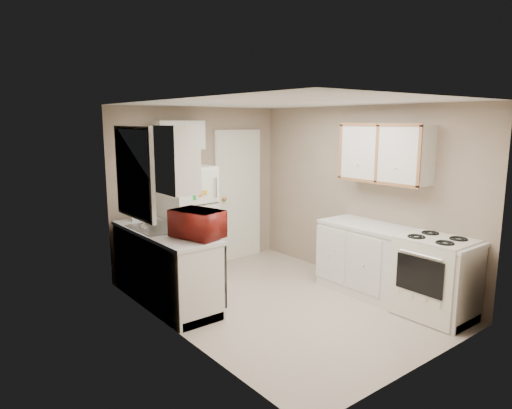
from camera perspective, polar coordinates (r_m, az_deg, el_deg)
floor at (r=5.74m, az=3.15°, el=-12.09°), size 3.80×3.80×0.00m
ceiling at (r=5.31m, az=3.41°, el=12.61°), size 3.80×3.80×0.00m
wall_left at (r=4.61m, az=-9.92°, el=-2.19°), size 3.80×3.80×0.00m
wall_right at (r=6.40m, az=12.74°, el=1.20°), size 3.80×3.80×0.00m
wall_back at (r=6.92m, az=-7.17°, el=2.05°), size 2.80×2.80×0.00m
wall_front at (r=4.20m, az=20.70°, el=-3.96°), size 2.80×2.80×0.00m
left_counter at (r=5.71m, az=-11.33°, el=-7.58°), size 0.60×1.80×0.90m
dishwasher at (r=5.34m, az=-5.59°, el=-8.26°), size 0.03×0.58×0.72m
sink at (r=5.73m, az=-12.15°, el=-3.29°), size 0.54×0.74×0.16m
microwave at (r=5.16m, az=-7.28°, el=-2.49°), size 0.63×0.46×0.38m
soap_bottle at (r=6.19m, az=-14.93°, el=-1.08°), size 0.10×0.10×0.18m
window_blinds at (r=5.50m, az=-14.88°, el=3.86°), size 0.10×0.98×1.08m
upper_cabinet_left at (r=4.78m, az=-9.81°, el=5.54°), size 0.30×0.45×0.70m
refrigerator at (r=6.43m, az=-8.59°, el=-2.29°), size 0.70×0.68×1.59m
cabinet_over_fridge at (r=6.52m, az=-9.69°, el=8.54°), size 0.70×0.30×0.40m
interior_door at (r=7.29m, az=-2.26°, el=1.11°), size 0.86×0.06×2.08m
right_counter at (r=5.86m, az=16.67°, el=-7.36°), size 0.60×2.00×0.90m
stove at (r=5.57m, az=21.39°, el=-8.55°), size 0.62×0.76×0.91m
upper_cabinet_right at (r=5.91m, az=15.81°, el=6.18°), size 0.30×1.20×0.70m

